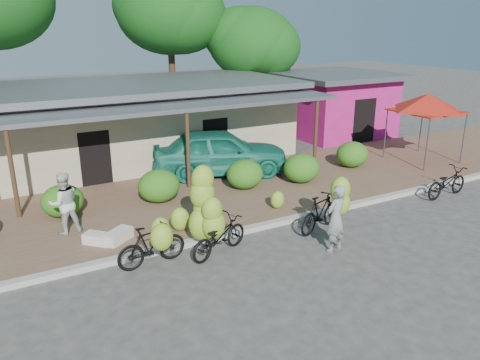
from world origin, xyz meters
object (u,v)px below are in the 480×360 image
object	(u,v)px
red_canopy	(428,102)
bike_center	(211,221)
sack_far	(98,239)
sack_near	(118,236)
vendor	(336,218)
bike_far_right	(447,183)
tree_center_right	(165,9)
bike_left	(153,244)
teal_van	(220,152)
bystander	(64,203)
bike_right	(326,208)
tree_near_right	(248,41)

from	to	relation	value
red_canopy	bike_center	bearing A→B (deg)	-164.87
sack_far	sack_near	bearing A→B (deg)	-13.26
sack_far	vendor	world-z (taller)	vendor
sack_near	vendor	size ratio (longest dim) A/B	0.47
bike_far_right	sack_far	size ratio (longest dim) A/B	2.69
tree_center_right	bike_left	distance (m)	17.48
sack_near	teal_van	world-z (taller)	teal_van
tree_center_right	bystander	xyz separation A→B (m)	(-7.83, -12.41, -5.44)
bike_far_right	teal_van	bearing A→B (deg)	40.83
bike_center	sack_near	xyz separation A→B (m)	(-2.06, 1.54, -0.60)
bike_right	bystander	bearing A→B (deg)	45.87
bike_left	bystander	size ratio (longest dim) A/B	1.03
tree_center_right	bike_far_right	world-z (taller)	tree_center_right
tree_near_right	bike_right	xyz separation A→B (m)	(-5.30, -13.67, -4.08)
bike_far_right	sack_far	world-z (taller)	bike_far_right
bike_right	red_canopy	bearing A→B (deg)	-83.81
tree_center_right	bike_right	bearing A→B (deg)	-94.73
bike_right	sack_near	world-z (taller)	bike_right
tree_center_right	sack_far	size ratio (longest dim) A/B	11.49
vendor	bike_left	bearing A→B (deg)	-31.91
bike_left	bystander	distance (m)	3.26
tree_near_right	bike_right	world-z (taller)	tree_near_right
bike_left	sack_far	xyz separation A→B (m)	(-0.96, 1.71, -0.35)
bike_far_right	vendor	distance (m)	6.17
vendor	bike_far_right	bearing A→B (deg)	178.38
sack_near	bike_center	bearing A→B (deg)	-36.79
tree_center_right	sack_near	bearing A→B (deg)	-116.21
bike_left	sack_near	xyz separation A→B (m)	(-0.46, 1.59, -0.34)
bike_center	bike_far_right	xyz separation A→B (m)	(8.86, -0.22, -0.36)
bike_far_right	vendor	xyz separation A→B (m)	(-6.02, -1.29, 0.39)
tree_center_right	vendor	xyz separation A→B (m)	(-1.81, -16.71, -5.53)
bike_far_right	tree_near_right	bearing A→B (deg)	-3.36
bike_left	teal_van	xyz separation A→B (m)	(4.65, 5.63, 0.40)
red_canopy	bike_center	size ratio (longest dim) A/B	1.51
tree_near_right	bike_left	size ratio (longest dim) A/B	3.67
bike_far_right	bystander	world-z (taller)	bystander
sack_far	teal_van	xyz separation A→B (m)	(5.62, 3.92, 0.74)
red_canopy	bystander	distance (m)	14.72
bike_right	sack_near	distance (m)	5.81
tree_center_right	bike_center	distance (m)	16.84
tree_center_right	teal_van	world-z (taller)	tree_center_right
tree_near_right	teal_van	world-z (taller)	tree_near_right
bike_far_right	teal_van	xyz separation A→B (m)	(-5.81, 5.80, 0.49)
sack_far	bike_far_right	bearing A→B (deg)	-9.35
tree_center_right	bystander	size ratio (longest dim) A/B	4.88
vendor	sack_far	bearing A→B (deg)	-44.13
sack_near	bike_far_right	bearing A→B (deg)	-9.17
red_canopy	vendor	distance (m)	9.92
bike_center	red_canopy	bearing A→B (deg)	-95.42
bike_right	teal_van	size ratio (longest dim) A/B	0.36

